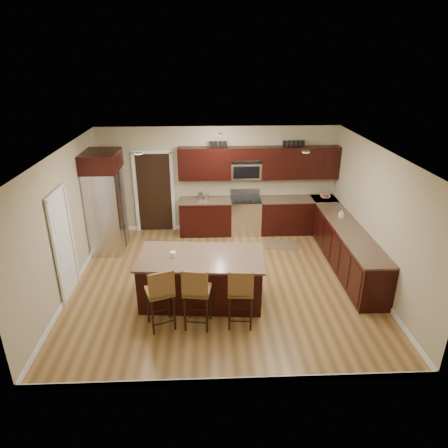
{
  "coord_description": "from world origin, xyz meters",
  "views": [
    {
      "loc": [
        -0.28,
        -7.06,
        4.31
      ],
      "look_at": [
        0.04,
        0.4,
        1.12
      ],
      "focal_mm": 32.0,
      "sensor_mm": 36.0,
      "label": 1
    }
  ],
  "objects_px": {
    "island": "(201,280)",
    "stool_left": "(161,292)",
    "range": "(245,216)",
    "refrigerator": "(106,201)",
    "stool_right": "(241,291)",
    "stool_mid": "(196,291)"
  },
  "relations": [
    {
      "from": "range",
      "to": "stool_left",
      "type": "relative_size",
      "value": 0.97
    },
    {
      "from": "island",
      "to": "stool_right",
      "type": "bearing_deg",
      "value": -47.68
    },
    {
      "from": "stool_left",
      "to": "island",
      "type": "bearing_deg",
      "value": 32.22
    },
    {
      "from": "island",
      "to": "stool_mid",
      "type": "distance_m",
      "value": 0.9
    },
    {
      "from": "stool_left",
      "to": "stool_mid",
      "type": "bearing_deg",
      "value": -20.22
    },
    {
      "from": "island",
      "to": "stool_left",
      "type": "bearing_deg",
      "value": -123.5
    },
    {
      "from": "stool_left",
      "to": "stool_mid",
      "type": "xyz_separation_m",
      "value": [
        0.59,
        -0.0,
        0.0
      ]
    },
    {
      "from": "range",
      "to": "stool_mid",
      "type": "xyz_separation_m",
      "value": [
        -1.17,
        -3.9,
        0.25
      ]
    },
    {
      "from": "stool_left",
      "to": "refrigerator",
      "type": "relative_size",
      "value": 0.49
    },
    {
      "from": "range",
      "to": "refrigerator",
      "type": "distance_m",
      "value": 3.47
    },
    {
      "from": "island",
      "to": "stool_left",
      "type": "distance_m",
      "value": 1.11
    },
    {
      "from": "stool_right",
      "to": "refrigerator",
      "type": "height_order",
      "value": "refrigerator"
    },
    {
      "from": "stool_left",
      "to": "stool_mid",
      "type": "relative_size",
      "value": 0.99
    },
    {
      "from": "island",
      "to": "stool_mid",
      "type": "xyz_separation_m",
      "value": [
        -0.07,
        -0.85,
        0.29
      ]
    },
    {
      "from": "range",
      "to": "island",
      "type": "xyz_separation_m",
      "value": [
        -1.11,
        -3.06,
        -0.04
      ]
    },
    {
      "from": "stool_left",
      "to": "stool_right",
      "type": "bearing_deg",
      "value": -19.97
    },
    {
      "from": "range",
      "to": "refrigerator",
      "type": "relative_size",
      "value": 0.47
    },
    {
      "from": "range",
      "to": "stool_left",
      "type": "distance_m",
      "value": 4.29
    },
    {
      "from": "range",
      "to": "refrigerator",
      "type": "height_order",
      "value": "refrigerator"
    },
    {
      "from": "stool_right",
      "to": "range",
      "type": "bearing_deg",
      "value": 88.04
    },
    {
      "from": "stool_right",
      "to": "refrigerator",
      "type": "relative_size",
      "value": 0.48
    },
    {
      "from": "range",
      "to": "refrigerator",
      "type": "xyz_separation_m",
      "value": [
        -3.3,
        -0.81,
        0.73
      ]
    }
  ]
}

